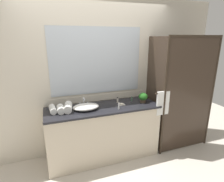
% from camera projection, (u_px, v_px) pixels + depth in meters
% --- Properties ---
extents(ground_plane, '(8.00, 8.00, 0.00)m').
position_uv_depth(ground_plane, '(104.00, 156.00, 3.16)').
color(ground_plane, beige).
extents(wall_back_with_mirror, '(4.40, 0.06, 2.60)m').
position_uv_depth(wall_back_with_mirror, '(97.00, 77.00, 3.10)').
color(wall_back_with_mirror, beige).
rests_on(wall_back_with_mirror, ground_plane).
extents(vanity_cabinet, '(1.80, 0.58, 0.90)m').
position_uv_depth(vanity_cabinet, '(103.00, 132.00, 3.04)').
color(vanity_cabinet, beige).
rests_on(vanity_cabinet, ground_plane).
extents(shower_enclosure, '(1.20, 0.59, 2.00)m').
position_uv_depth(shower_enclosure, '(178.00, 95.00, 3.11)').
color(shower_enclosure, '#2D2319').
rests_on(shower_enclosure, ground_plane).
extents(sink_basin, '(0.40, 0.29, 0.08)m').
position_uv_depth(sink_basin, '(86.00, 107.00, 2.80)').
color(sink_basin, white).
rests_on(sink_basin, vanity_cabinet).
extents(faucet, '(0.17, 0.13, 0.14)m').
position_uv_depth(faucet, '(84.00, 103.00, 2.95)').
color(faucet, silver).
rests_on(faucet, vanity_cabinet).
extents(potted_plant, '(0.15, 0.15, 0.17)m').
position_uv_depth(potted_plant, '(143.00, 97.00, 3.09)').
color(potted_plant, '#473828').
rests_on(potted_plant, vanity_cabinet).
extents(soap_dish, '(0.10, 0.07, 0.04)m').
position_uv_depth(soap_dish, '(122.00, 104.00, 2.99)').
color(soap_dish, silver).
rests_on(soap_dish, vanity_cabinet).
extents(amenity_bottle_shampoo, '(0.03, 0.03, 0.09)m').
position_uv_depth(amenity_bottle_shampoo, '(132.00, 99.00, 3.18)').
color(amenity_bottle_shampoo, '#4C7056').
rests_on(amenity_bottle_shampoo, vanity_cabinet).
extents(amenity_bottle_lotion, '(0.02, 0.02, 0.10)m').
position_uv_depth(amenity_bottle_lotion, '(119.00, 106.00, 2.81)').
color(amenity_bottle_lotion, white).
rests_on(amenity_bottle_lotion, vanity_cabinet).
extents(amenity_bottle_conditioner, '(0.03, 0.03, 0.09)m').
position_uv_depth(amenity_bottle_conditioner, '(118.00, 100.00, 3.10)').
color(amenity_bottle_conditioner, silver).
rests_on(amenity_bottle_conditioner, vanity_cabinet).
extents(rolled_towel_near_edge, '(0.11, 0.24, 0.09)m').
position_uv_depth(rolled_towel_near_edge, '(53.00, 109.00, 2.69)').
color(rolled_towel_near_edge, white).
rests_on(rolled_towel_near_edge, vanity_cabinet).
extents(rolled_towel_middle, '(0.11, 0.21, 0.10)m').
position_uv_depth(rolled_towel_middle, '(61.00, 109.00, 2.68)').
color(rolled_towel_middle, white).
rests_on(rolled_towel_middle, vanity_cabinet).
extents(rolled_towel_far_edge, '(0.16, 0.27, 0.12)m').
position_uv_depth(rolled_towel_far_edge, '(68.00, 107.00, 2.73)').
color(rolled_towel_far_edge, white).
rests_on(rolled_towel_far_edge, vanity_cabinet).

